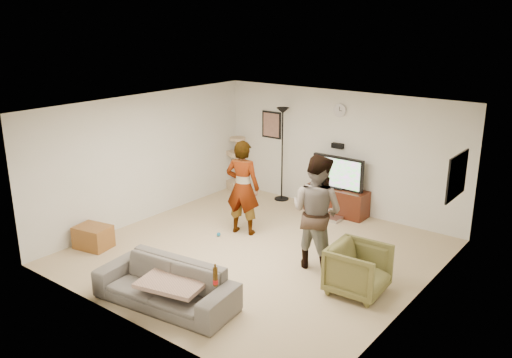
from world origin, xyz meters
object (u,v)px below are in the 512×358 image
Objects in this scene: person_left at (243,188)px; beer_bottle at (215,277)px; armchair at (358,269)px; side_table at (93,237)px; sofa at (165,285)px; cat_tree at (237,163)px; tv_stand at (336,201)px; tv at (338,173)px; floor_lamp at (282,155)px; person_right at (317,212)px.

person_left reaches higher than beer_bottle.
armchair is 1.36× the size of side_table.
person_left is at bearing 98.80° from sofa.
sofa is at bearing -61.15° from cat_tree.
armchair is at bearing -30.69° from cat_tree.
cat_tree is at bearing -179.89° from tv_stand.
armchair reaches higher than side_table.
cat_tree is at bearing 127.07° from beer_bottle.
side_table is (-2.53, -4.10, -0.68)m from tv.
sofa reaches higher than side_table.
tv is 0.88× the size of cat_tree.
side_table is at bearing -105.38° from floor_lamp.
armchair is (1.88, -2.70, 0.10)m from tv_stand.
sofa is at bearing 68.34° from person_right.
armchair is 4.63m from side_table.
floor_lamp reaches higher than person_right.
person_right is (0.92, -2.33, 0.06)m from tv.
person_left is (0.51, -2.00, -0.14)m from floor_lamp.
sofa is at bearing 180.00° from beer_bottle.
sofa is (-0.10, -4.65, 0.03)m from tv_stand.
floor_lamp is at bearing 115.61° from beer_bottle.
beer_bottle is at bearing 148.88° from armchair.
person_left is (-0.88, -1.97, 0.01)m from tv.
tv is 2.67m from cat_tree.
sofa is at bearing 131.29° from armchair.
tv_stand is 1.03× the size of cat_tree.
armchair is (1.03, 1.95, -0.36)m from beer_bottle.
person_left reaches higher than armchair.
person_right is (0.92, -2.33, 0.66)m from tv_stand.
person_left reaches higher than side_table.
person_right is (2.32, -2.36, -0.09)m from floor_lamp.
person_right is 1.17m from armchair.
floor_lamp is at bearing 74.62° from side_table.
beer_bottle is (-0.07, -2.32, -0.21)m from person_right.
floor_lamp is at bearing 98.07° from sofa.
beer_bottle is 0.42× the size of side_table.
tv reaches higher than sofa.
beer_bottle is (2.24, -4.68, -0.30)m from floor_lamp.
tv_stand is 0.64× the size of floor_lamp.
armchair is at bearing 149.31° from person_left.
tv_stand is 4.82m from side_table.
beer_bottle is 0.31× the size of armchair.
beer_bottle is at bearing -79.69° from tv.
floor_lamp reaches higher than tv.
person_right reaches higher than side_table.
person_right is at bearing 27.20° from side_table.
tv is 2.50m from person_right.
person_right is at bearing -68.44° from tv.
person_right is (1.80, -0.36, 0.05)m from person_left.
sofa is 2.55× the size of armchair.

